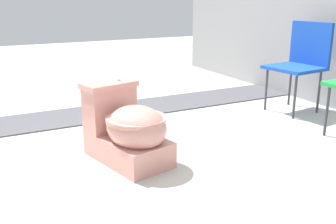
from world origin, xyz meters
TOP-DOWN VIEW (x-y plane):
  - ground_plane at (0.00, 0.00)m, footprint 14.00×14.00m
  - gravel_strip at (-1.16, 0.50)m, footprint 0.56×8.00m
  - toilet at (-0.01, 0.08)m, footprint 0.70×0.51m
  - folding_chair_left at (-0.41, 2.00)m, footprint 0.49×0.49m

SIDE VIEW (x-z plane):
  - ground_plane at x=0.00m, z-range 0.00..0.00m
  - gravel_strip at x=-1.16m, z-range 0.00..0.01m
  - toilet at x=-0.01m, z-range -0.04..0.48m
  - folding_chair_left at x=-0.41m, z-range 0.09..0.93m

